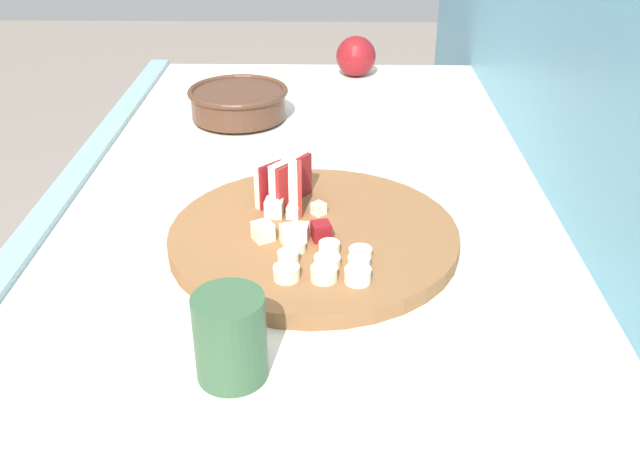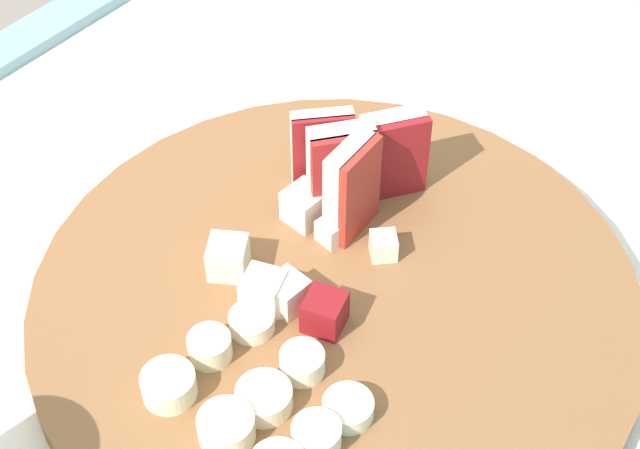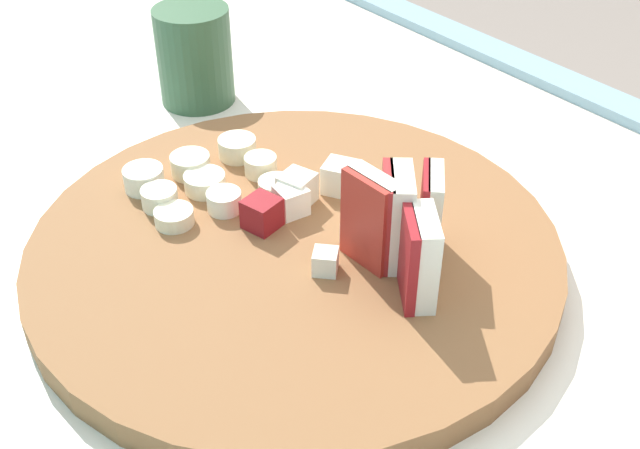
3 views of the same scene
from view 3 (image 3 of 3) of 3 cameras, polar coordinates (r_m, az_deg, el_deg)
The scene contains 5 objects.
cutting_board at distance 0.52m, azimuth -1.85°, elevation -1.80°, with size 0.35×0.35×0.02m, color brown.
apple_wedge_fan at distance 0.47m, azimuth 5.91°, elevation -0.22°, with size 0.08×0.07×0.06m.
apple_dice_pile at distance 0.52m, azimuth -0.29°, elevation 1.49°, with size 0.09×0.09×0.02m.
banana_slice_rows at distance 0.56m, azimuth -8.39°, elevation 3.31°, with size 0.09×0.11×0.02m.
small_jar at distance 0.70m, azimuth -9.08°, elevation 11.98°, with size 0.07×0.07×0.08m, color #335638.
Camera 3 is at (-0.25, 0.26, 1.25)m, focal length 44.12 mm.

